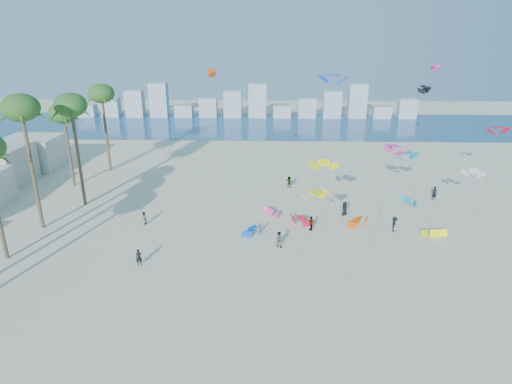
{
  "coord_description": "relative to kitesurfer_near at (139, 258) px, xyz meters",
  "views": [
    {
      "loc": [
        4.29,
        -27.37,
        20.75
      ],
      "look_at": [
        3.0,
        16.0,
        4.5
      ],
      "focal_mm": 30.46,
      "sensor_mm": 36.0,
      "label": 1
    }
  ],
  "objects": [
    {
      "name": "kitesurfers_far",
      "position": [
        18.4,
        13.22,
        0.0
      ],
      "size": [
        36.25,
        15.13,
        1.82
      ],
      "color": "black",
      "rests_on": "ground"
    },
    {
      "name": "grounded_kites",
      "position": [
        19.87,
        9.74,
        -0.37
      ],
      "size": [
        22.49,
        11.93,
        0.95
      ],
      "color": "blue",
      "rests_on": "ground"
    },
    {
      "name": "distant_skyline",
      "position": [
        6.52,
        73.95,
        2.27
      ],
      "size": [
        85.0,
        3.0,
        8.4
      ],
      "color": "#9EADBF",
      "rests_on": "ground"
    },
    {
      "name": "kitesurfer_mid",
      "position": [
        13.13,
        4.15,
        0.02
      ],
      "size": [
        1.02,
        0.96,
        1.68
      ],
      "primitive_type": "imported",
      "rotation": [
        0.0,
        0.0,
        2.62
      ],
      "color": "gray",
      "rests_on": "ground"
    },
    {
      "name": "palm_row",
      "position": [
        -13.3,
        8.1,
        10.62
      ],
      "size": [
        8.17,
        44.8,
        14.78
      ],
      "color": "brown",
      "rests_on": "ground"
    },
    {
      "name": "ocean",
      "position": [
        7.7,
        63.95,
        -0.82
      ],
      "size": [
        220.0,
        220.0,
        0.0
      ],
      "primitive_type": "plane",
      "color": "navy",
      "rests_on": "ground"
    },
    {
      "name": "flying_kites",
      "position": [
        24.56,
        14.21,
        10.86
      ],
      "size": [
        36.9,
        33.12,
        17.4
      ],
      "color": "#FDED0D",
      "rests_on": "ground"
    },
    {
      "name": "kitesurfer_near",
      "position": [
        0.0,
        0.0,
        0.0
      ],
      "size": [
        0.7,
        0.58,
        1.64
      ],
      "primitive_type": "imported",
      "rotation": [
        0.0,
        0.0,
        0.37
      ],
      "color": "black",
      "rests_on": "ground"
    },
    {
      "name": "ground",
      "position": [
        7.7,
        -8.05,
        -0.82
      ],
      "size": [
        220.0,
        220.0,
        0.0
      ],
      "primitive_type": "plane",
      "color": "beige",
      "rests_on": "ground"
    }
  ]
}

